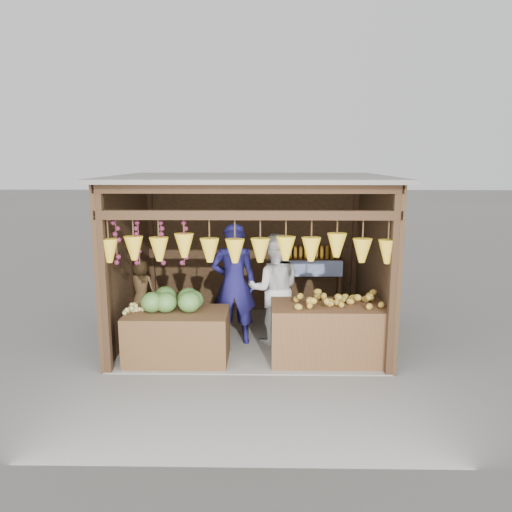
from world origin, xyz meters
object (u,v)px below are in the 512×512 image
Objects in this scene: woman_standing at (274,289)px; vendor_seated at (141,288)px; counter_left at (178,336)px; counter_right at (330,333)px; man_standing at (234,284)px.

vendor_seated is at bearing -11.75° from woman_standing.
counter_left is 0.86× the size of counter_right.
vendor_seated is at bearing -16.66° from man_standing.
woman_standing is (0.64, 0.07, -0.09)m from man_standing.
man_standing is at bearing 154.82° from counter_right.
vendor_seated is at bearing 159.96° from counter_right.
counter_right is at bearing 134.63° from woman_standing.
man_standing reaches higher than vendor_seated.
counter_left is 1.53× the size of vendor_seated.
man_standing is (-1.45, 0.68, 0.55)m from counter_right.
counter_right is 0.97× the size of woman_standing.
counter_right is 0.88× the size of man_standing.
counter_left is 0.83× the size of woman_standing.
counter_left is 0.75× the size of man_standing.
vendor_seated is (-0.79, 1.14, 0.43)m from counter_left.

